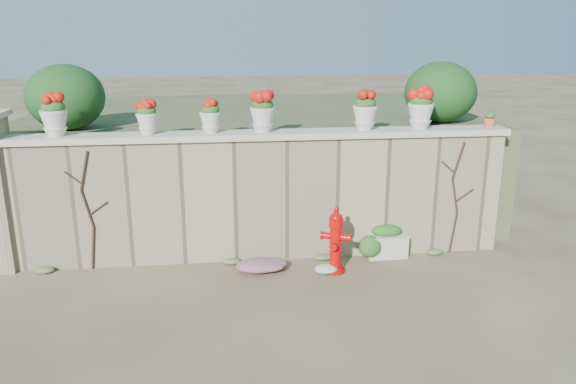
{
  "coord_description": "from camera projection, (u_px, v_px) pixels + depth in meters",
  "views": [
    {
      "loc": [
        -0.59,
        -6.94,
        3.64
      ],
      "look_at": [
        0.4,
        1.4,
        1.21
      ],
      "focal_mm": 35.0,
      "sensor_mm": 36.0,
      "label": 1
    }
  ],
  "objects": [
    {
      "name": "vine_left",
      "position": [
        88.0,
        209.0,
        8.63
      ],
      "size": [
        0.6,
        0.04,
        1.91
      ],
      "color": "black",
      "rests_on": "ground"
    },
    {
      "name": "stone_wall",
      "position": [
        261.0,
        199.0,
        9.14
      ],
      "size": [
        8.0,
        0.4,
        2.0
      ],
      "primitive_type": "cube",
      "color": "gray",
      "rests_on": "ground"
    },
    {
      "name": "back_shrub_left",
      "position": [
        66.0,
        97.0,
        9.49
      ],
      "size": [
        1.3,
        1.3,
        1.1
      ],
      "primitive_type": "ellipsoid",
      "color": "#143814",
      "rests_on": "raised_fill"
    },
    {
      "name": "urn_pot_3",
      "position": [
        263.0,
        112.0,
        8.75
      ],
      "size": [
        0.4,
        0.4,
        0.62
      ],
      "color": "beige",
      "rests_on": "wall_cap"
    },
    {
      "name": "planter_box",
      "position": [
        386.0,
        242.0,
        9.34
      ],
      "size": [
        0.66,
        0.4,
        0.55
      ],
      "rotation": [
        0.0,
        0.0,
        0.02
      ],
      "color": "beige",
      "rests_on": "ground"
    },
    {
      "name": "green_shrub",
      "position": [
        371.0,
        245.0,
        9.2
      ],
      "size": [
        0.53,
        0.48,
        0.5
      ],
      "primitive_type": "ellipsoid",
      "color": "#1E5119",
      "rests_on": "ground"
    },
    {
      "name": "urn_pot_0",
      "position": [
        54.0,
        115.0,
        8.39
      ],
      "size": [
        0.4,
        0.4,
        0.63
      ],
      "color": "beige",
      "rests_on": "wall_cap"
    },
    {
      "name": "back_shrub_right",
      "position": [
        440.0,
        92.0,
        10.24
      ],
      "size": [
        1.3,
        1.3,
        1.1
      ],
      "primitive_type": "ellipsoid",
      "color": "#143814",
      "rests_on": "raised_fill"
    },
    {
      "name": "white_flowers",
      "position": [
        331.0,
        267.0,
        8.76
      ],
      "size": [
        0.5,
        0.4,
        0.18
      ],
      "primitive_type": "ellipsoid",
      "color": "white",
      "rests_on": "ground"
    },
    {
      "name": "magenta_clump",
      "position": [
        259.0,
        265.0,
        8.75
      ],
      "size": [
        0.9,
        0.6,
        0.24
      ],
      "primitive_type": "ellipsoid",
      "color": "#BD2589",
      "rests_on": "ground"
    },
    {
      "name": "urn_pot_4",
      "position": [
        365.0,
        111.0,
        8.94
      ],
      "size": [
        0.39,
        0.39,
        0.62
      ],
      "color": "beige",
      "rests_on": "wall_cap"
    },
    {
      "name": "urn_pot_2",
      "position": [
        210.0,
        116.0,
        8.67
      ],
      "size": [
        0.33,
        0.33,
        0.52
      ],
      "color": "beige",
      "rests_on": "wall_cap"
    },
    {
      "name": "raised_fill",
      "position": [
        250.0,
        156.0,
        12.19
      ],
      "size": [
        9.0,
        6.0,
        2.0
      ],
      "primitive_type": "cube",
      "color": "#384C23",
      "rests_on": "ground"
    },
    {
      "name": "fire_hydrant",
      "position": [
        336.0,
        240.0,
        8.63
      ],
      "size": [
        0.45,
        0.33,
        1.06
      ],
      "rotation": [
        0.0,
        0.0,
        -0.41
      ],
      "color": "#BB0807",
      "rests_on": "ground"
    },
    {
      "name": "terracotta_pot",
      "position": [
        490.0,
        120.0,
        9.23
      ],
      "size": [
        0.2,
        0.2,
        0.24
      ],
      "color": "#BC5C39",
      "rests_on": "wall_cap"
    },
    {
      "name": "urn_pot_1",
      "position": [
        147.0,
        118.0,
        8.56
      ],
      "size": [
        0.33,
        0.33,
        0.52
      ],
      "color": "beige",
      "rests_on": "wall_cap"
    },
    {
      "name": "ground",
      "position": [
        271.0,
        306.0,
        7.7
      ],
      "size": [
        80.0,
        80.0,
        0.0
      ],
      "primitive_type": "plane",
      "color": "#4F3D27",
      "rests_on": "ground"
    },
    {
      "name": "urn_pot_5",
      "position": [
        421.0,
        109.0,
        9.04
      ],
      "size": [
        0.42,
        0.42,
        0.65
      ],
      "color": "beige",
      "rests_on": "wall_cap"
    },
    {
      "name": "wall_cap",
      "position": [
        260.0,
        135.0,
        8.85
      ],
      "size": [
        8.1,
        0.52,
        0.1
      ],
      "primitive_type": "cube",
      "color": "beige",
      "rests_on": "stone_wall"
    },
    {
      "name": "vine_right",
      "position": [
        456.0,
        196.0,
        9.3
      ],
      "size": [
        0.6,
        0.04,
        1.91
      ],
      "color": "black",
      "rests_on": "ground"
    }
  ]
}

